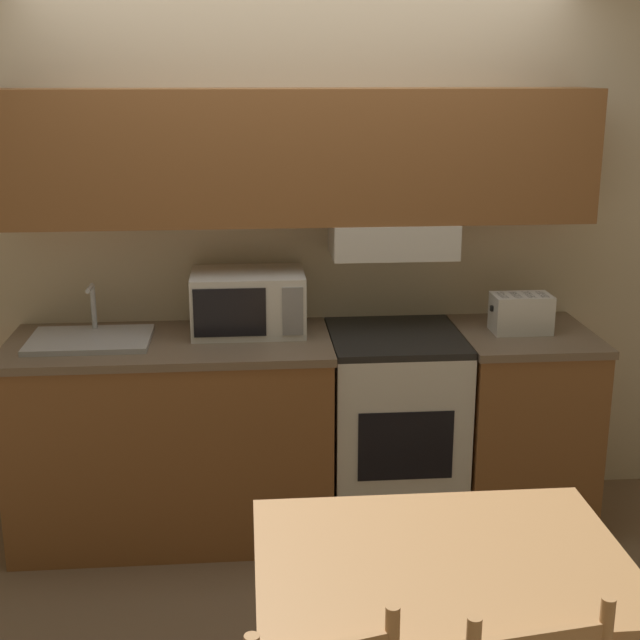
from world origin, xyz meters
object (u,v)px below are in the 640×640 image
Objects in this scene: microwave at (248,302)px; dining_table at (441,589)px; toaster at (521,313)px; stove_range at (394,429)px; sink_basin at (90,339)px.

dining_table is at bearing -72.88° from microwave.
toaster reaches higher than dining_table.
toaster is 1.81m from dining_table.
stove_range is 0.87× the size of dining_table.
toaster is at bearing -0.03° from sink_basin.
stove_range is 1.76× the size of sink_basin.
microwave is 1.85× the size of toaster.
stove_range is 1.82× the size of microwave.
toaster is 0.26× the size of dining_table.
sink_basin reaches higher than stove_range.
sink_basin reaches higher than dining_table.
toaster is (1.25, -0.12, -0.05)m from microwave.
dining_table is (-0.72, -1.63, -0.37)m from toaster.
dining_table is (-0.14, -1.63, 0.19)m from stove_range.
stove_range is 1.65m from dining_table.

